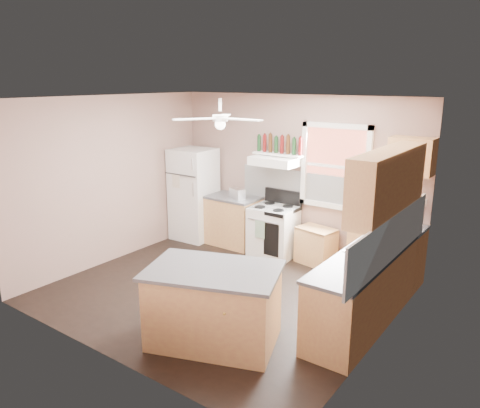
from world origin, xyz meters
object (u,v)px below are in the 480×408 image
Objects in this scene: island at (214,307)px; toaster at (237,194)px; refrigerator at (194,194)px; stove at (273,231)px; cart at (316,246)px.

toaster is at bearing 100.92° from island.
island is (2.60, -2.64, -0.42)m from refrigerator.
cart is at bearing 4.46° from stove.
island is at bearing -75.46° from stove.
stove is (1.71, 0.07, -0.42)m from refrigerator.
stove is 0.62× the size of island.
island is at bearing -39.75° from toaster.
toaster is at bearing -0.00° from refrigerator.
refrigerator reaches higher than toaster.
island is (0.89, -2.71, 0.00)m from stove.
refrigerator is at bearing -157.82° from toaster.
refrigerator reaches higher than stove.
stove is at bearing 87.77° from island.
toaster reaches higher than stove.
refrigerator is 1.98× the size of stove.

